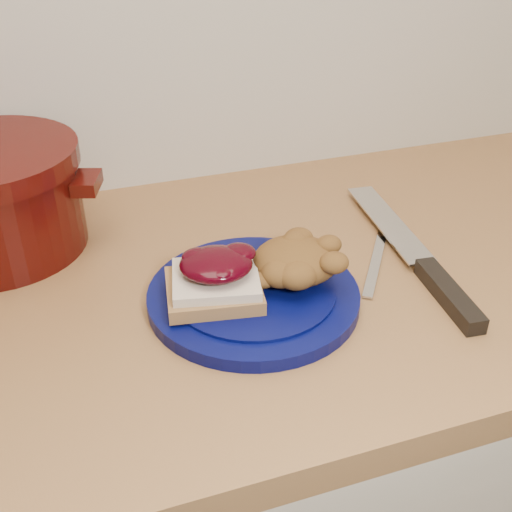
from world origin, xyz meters
name	(u,v)px	position (x,y,z in m)	size (l,w,h in m)	color
plate	(253,296)	(0.03, 1.44, 0.91)	(0.25, 0.25, 0.02)	#040841
sandwich	(215,278)	(-0.02, 1.44, 0.94)	(0.12, 0.11, 0.05)	olive
stuffing_mound	(296,261)	(0.08, 1.45, 0.95)	(0.10, 0.09, 0.05)	brown
chef_knife	(430,272)	(0.25, 1.42, 0.91)	(0.07, 0.35, 0.02)	black
butter_knife	(376,261)	(0.20, 1.47, 0.90)	(0.16, 0.01, 0.00)	silver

